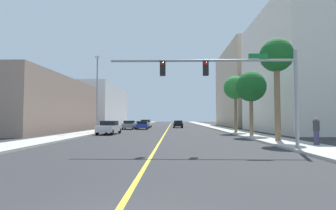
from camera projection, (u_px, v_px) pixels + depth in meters
The scene contains 19 objects.
ground at pixel (168, 129), 45.95m from camera, with size 192.00×192.00×0.00m, color #2D2D30.
sidewalk_left at pixel (115, 128), 46.17m from camera, with size 3.16×168.00×0.15m, color #B2ADA3.
sidewalk_right at pixel (221, 128), 45.74m from camera, with size 3.16×168.00×0.15m, color #B2ADA3.
lane_marking_center at pixel (168, 129), 45.95m from camera, with size 0.16×144.00×0.01m, color yellow.
building_left_near at pixel (23, 105), 35.87m from camera, with size 13.19×22.82×7.26m, color gray.
building_left_far at pixel (88, 106), 65.72m from camera, with size 14.92×25.06×9.75m, color silver.
building_right_near at pixel (322, 72), 35.51m from camera, with size 16.46×19.45×16.12m, color silver.
building_right_far at pixel (252, 88), 60.85m from camera, with size 12.69×25.40×17.46m, color tan.
traffic_signal_mast at pixel (234, 77), 15.09m from camera, with size 10.65×0.36×5.56m.
street_lamp at pixel (97, 90), 31.63m from camera, with size 0.56×0.28×9.13m.
palm_near at pixel (276, 58), 20.31m from camera, with size 2.51×2.51×7.76m.
palm_mid at pixel (251, 87), 26.35m from camera, with size 2.98×2.98×6.32m.
palm_far at pixel (235, 88), 32.50m from camera, with size 2.84×2.84×6.85m.
car_black at pixel (178, 124), 51.12m from camera, with size 1.87×4.22×1.39m.
car_silver at pixel (109, 127), 30.17m from camera, with size 1.99×4.58×1.53m.
car_white at pixel (146, 123), 51.95m from camera, with size 2.02×4.24×1.54m.
car_blue at pixel (142, 125), 44.07m from camera, with size 2.10×4.35×1.34m.
car_gray at pixel (129, 125), 43.93m from camera, with size 2.01×4.28×1.43m.
pedestrian at pixel (316, 131), 16.73m from camera, with size 0.38×0.38×1.77m.
Camera 1 is at (1.10, -4.09, 1.82)m, focal length 28.36 mm.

